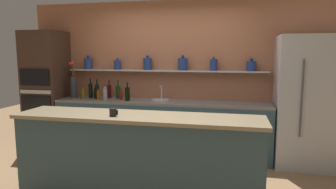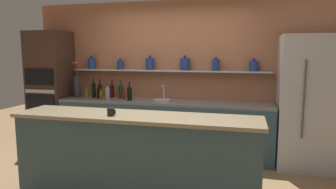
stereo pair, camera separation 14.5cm
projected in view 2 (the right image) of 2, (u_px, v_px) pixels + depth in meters
The scene contains 19 objects.
ground_plane at pixel (148, 185), 3.90m from camera, with size 12.00×12.00×0.00m, color olive.
back_wall_unit at pixel (176, 76), 5.25m from camera, with size 5.20×0.28×2.60m.
back_counter_unit at pixel (163, 128), 5.06m from camera, with size 3.56×0.62×0.92m.
island_counter at pixel (136, 158), 3.42m from camera, with size 2.80×0.61×1.02m.
refrigerator at pixel (311, 103), 4.38m from camera, with size 0.93×0.73×1.97m.
oven_tower at pixel (51, 89), 5.50m from camera, with size 0.66×0.64×2.09m.
flower_vase at pixel (77, 85), 5.38m from camera, with size 0.12×0.14×0.64m.
sink_fixture at pixel (162, 99), 5.00m from camera, with size 0.30×0.30×0.25m.
bottle_spirit_0 at pixel (108, 94), 5.05m from camera, with size 0.07×0.07×0.26m.
bottle_wine_1 at pixel (94, 90), 5.34m from camera, with size 0.07×0.07×0.35m.
bottle_wine_2 at pixel (100, 91), 5.24m from camera, with size 0.07×0.07×0.34m.
bottle_sauce_3 at pixel (101, 95), 5.16m from camera, with size 0.06×0.06×0.18m.
bottle_sauce_4 at pixel (98, 93), 5.36m from camera, with size 0.05×0.05×0.18m.
bottle_wine_5 at pixel (121, 91), 5.28m from camera, with size 0.08×0.08×0.31m.
bottle_wine_6 at pixel (112, 91), 5.34m from camera, with size 0.07×0.07×0.32m.
bottle_oil_7 at pixel (87, 93), 5.30m from camera, with size 0.06×0.06×0.23m.
bottle_sauce_8 at pixel (123, 95), 5.14m from camera, with size 0.06×0.06×0.19m.
bottle_wine_9 at pixel (130, 94), 5.01m from camera, with size 0.08×0.08×0.31m.
coffee_mug at pixel (111, 112), 3.30m from camera, with size 0.10×0.08×0.09m.
Camera 2 is at (1.18, -3.51, 1.70)m, focal length 32.00 mm.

